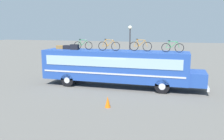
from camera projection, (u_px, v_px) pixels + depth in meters
ground_plane at (114, 86)px, 19.27m from camera, size 120.00×120.00×0.00m
bus at (117, 66)px, 18.89m from camera, size 13.05×2.42×2.95m
luggage_bag_1 at (61, 47)px, 20.33m from camera, size 0.71×0.50×0.29m
luggage_bag_2 at (67, 47)px, 20.00m from camera, size 0.68×0.46×0.33m
luggage_bag_3 at (75, 47)px, 19.50m from camera, size 0.67×0.37×0.44m
rooftop_bicycle_1 at (83, 45)px, 19.71m from camera, size 1.66×0.44×0.88m
rooftop_bicycle_2 at (109, 46)px, 18.59m from camera, size 1.79×0.44×0.94m
rooftop_bicycle_3 at (141, 46)px, 18.35m from camera, size 1.77×0.44×0.96m
rooftop_bicycle_4 at (173, 47)px, 17.50m from camera, size 1.64×0.44×0.89m
traffic_cone at (108, 102)px, 14.16m from camera, size 0.34×0.34×0.68m
street_lamp at (130, 41)px, 24.62m from camera, size 0.40×0.40×4.96m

